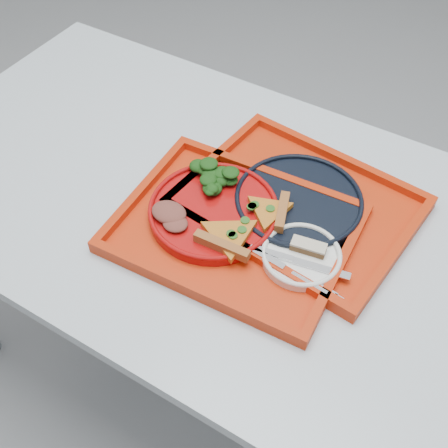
{
  "coord_description": "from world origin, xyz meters",
  "views": [
    {
      "loc": [
        0.35,
        -0.68,
        1.61
      ],
      "look_at": [
        -0.01,
        -0.07,
        0.78
      ],
      "focal_mm": 45.0,
      "sensor_mm": 36.0,
      "label": 1
    }
  ],
  "objects_px": {
    "tray_main": "(235,231)",
    "dessert_bar": "(308,247)",
    "tray_far": "(298,206)",
    "dinner_plate": "(214,212)",
    "navy_plate": "(298,202)"
  },
  "relations": [
    {
      "from": "tray_main",
      "to": "dessert_bar",
      "type": "distance_m",
      "value": 0.15
    },
    {
      "from": "tray_far",
      "to": "dinner_plate",
      "type": "distance_m",
      "value": 0.18
    },
    {
      "from": "tray_main",
      "to": "dinner_plate",
      "type": "bearing_deg",
      "value": 166.57
    },
    {
      "from": "navy_plate",
      "to": "dinner_plate",
      "type": "bearing_deg",
      "value": -139.43
    },
    {
      "from": "tray_far",
      "to": "navy_plate",
      "type": "height_order",
      "value": "navy_plate"
    },
    {
      "from": "dinner_plate",
      "to": "navy_plate",
      "type": "height_order",
      "value": "dinner_plate"
    },
    {
      "from": "tray_far",
      "to": "navy_plate",
      "type": "relative_size",
      "value": 1.73
    },
    {
      "from": "dinner_plate",
      "to": "tray_far",
      "type": "bearing_deg",
      "value": 40.57
    },
    {
      "from": "tray_main",
      "to": "navy_plate",
      "type": "xyz_separation_m",
      "value": [
        0.08,
        0.12,
        0.01
      ]
    },
    {
      "from": "navy_plate",
      "to": "dessert_bar",
      "type": "height_order",
      "value": "dessert_bar"
    },
    {
      "from": "dessert_bar",
      "to": "tray_main",
      "type": "bearing_deg",
      "value": 176.43
    },
    {
      "from": "tray_main",
      "to": "tray_far",
      "type": "height_order",
      "value": "same"
    },
    {
      "from": "dessert_bar",
      "to": "dinner_plate",
      "type": "bearing_deg",
      "value": 171.95
    },
    {
      "from": "tray_far",
      "to": "dessert_bar",
      "type": "xyz_separation_m",
      "value": [
        0.07,
        -0.11,
        0.03
      ]
    },
    {
      "from": "tray_main",
      "to": "tray_far",
      "type": "bearing_deg",
      "value": 54.62
    }
  ]
}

